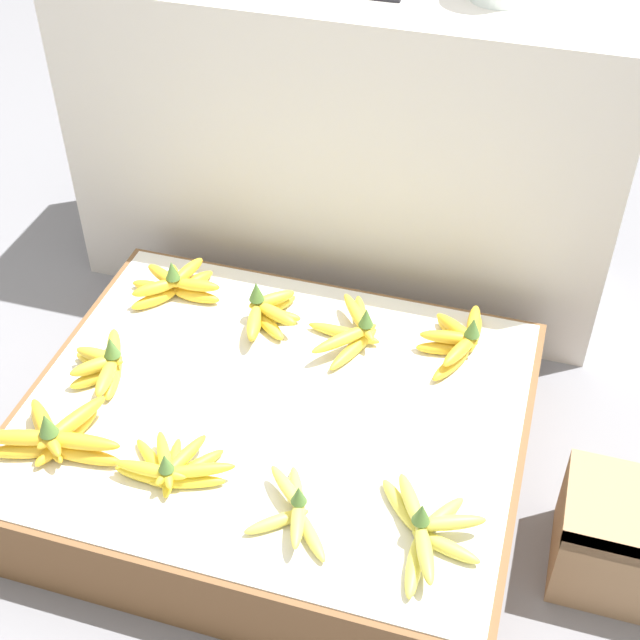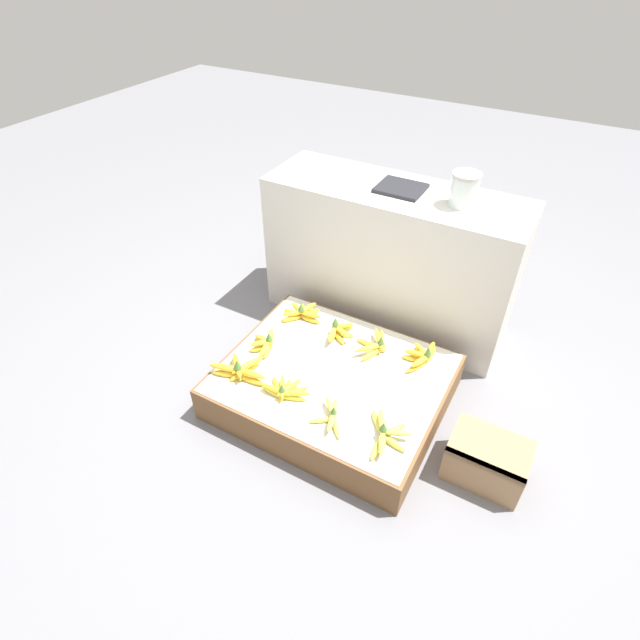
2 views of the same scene
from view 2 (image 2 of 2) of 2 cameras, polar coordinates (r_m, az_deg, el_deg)
name	(u,v)px [view 2 (image 2 of 2)]	position (r m, az deg, el deg)	size (l,w,h in m)	color
ground_plane	(333,399)	(2.47, 1.49, -8.99)	(10.00, 10.00, 0.00)	slate
display_platform	(333,386)	(2.41, 1.53, -7.53)	(1.02, 0.84, 0.19)	brown
back_vendor_table	(390,258)	(2.74, 7.96, 7.02)	(1.33, 0.44, 0.79)	beige
wooden_crate	(487,460)	(2.24, 18.49, -14.94)	(0.32, 0.22, 0.19)	#997551
banana_bunch_front_left	(240,370)	(2.33, -9.13, -5.67)	(0.28, 0.19, 0.11)	gold
banana_bunch_front_midleft	(285,391)	(2.23, -4.05, -8.05)	(0.23, 0.15, 0.09)	yellow
banana_bunch_front_midright	(332,416)	(2.13, 1.33, -10.93)	(0.17, 0.20, 0.09)	#DBCC4C
banana_bunch_front_right	(386,434)	(2.09, 7.50, -12.75)	(0.21, 0.24, 0.10)	gold
banana_bunch_middle_left	(266,343)	(2.45, -6.22, -2.64)	(0.14, 0.20, 0.11)	gold
banana_bunch_back_left	(302,313)	(2.62, -2.09, 0.84)	(0.22, 0.20, 0.10)	gold
banana_bunch_back_midleft	(339,331)	(2.50, 2.19, -1.32)	(0.13, 0.21, 0.11)	gold
banana_bunch_back_midright	(376,345)	(2.45, 6.36, -2.81)	(0.17, 0.26, 0.10)	gold
banana_bunch_back_right	(422,356)	(2.42, 11.60, -4.02)	(0.14, 0.24, 0.10)	gold
glass_jar	(464,190)	(2.43, 16.17, 14.13)	(0.13, 0.13, 0.16)	silver
foam_tray_white	(340,173)	(2.68, 2.31, 16.39)	(0.20, 0.17, 0.02)	white
foam_tray_dark	(401,188)	(2.55, 9.22, 14.66)	(0.23, 0.20, 0.02)	#232328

